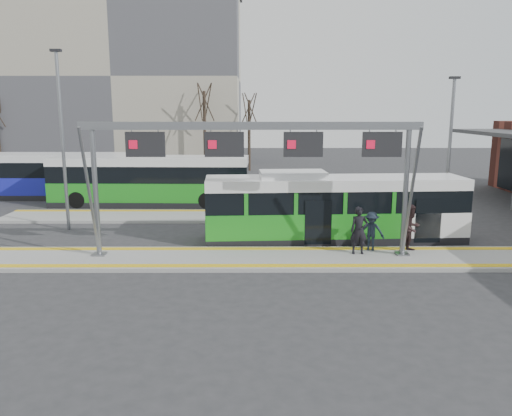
{
  "coord_description": "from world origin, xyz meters",
  "views": [
    {
      "loc": [
        -0.35,
        -18.74,
        5.76
      ],
      "look_at": [
        -0.29,
        3.0,
        1.51
      ],
      "focal_mm": 35.0,
      "sensor_mm": 36.0,
      "label": 1
    }
  ],
  "objects_px": {
    "gantry": "(255,150)",
    "passenger_b": "(411,228)",
    "passenger_a": "(359,230)",
    "hero_bus": "(334,209)",
    "passenger_c": "(371,231)"
  },
  "relations": [
    {
      "from": "gantry",
      "to": "passenger_b",
      "type": "relative_size",
      "value": 6.77
    },
    {
      "from": "gantry",
      "to": "passenger_a",
      "type": "relative_size",
      "value": 6.85
    },
    {
      "from": "gantry",
      "to": "hero_bus",
      "type": "height_order",
      "value": "gantry"
    },
    {
      "from": "hero_bus",
      "to": "passenger_a",
      "type": "xyz_separation_m",
      "value": [
        0.59,
        -2.71,
        -0.34
      ]
    },
    {
      "from": "gantry",
      "to": "hero_bus",
      "type": "bearing_deg",
      "value": 39.27
    },
    {
      "from": "hero_bus",
      "to": "passenger_c",
      "type": "xyz_separation_m",
      "value": [
        1.2,
        -2.2,
        -0.5
      ]
    },
    {
      "from": "gantry",
      "to": "passenger_a",
      "type": "xyz_separation_m",
      "value": [
        4.14,
        0.19,
        -3.2
      ]
    },
    {
      "from": "passenger_a",
      "to": "passenger_c",
      "type": "xyz_separation_m",
      "value": [
        0.61,
        0.5,
        -0.15
      ]
    },
    {
      "from": "hero_bus",
      "to": "passenger_a",
      "type": "height_order",
      "value": "hero_bus"
    },
    {
      "from": "hero_bus",
      "to": "gantry",
      "type": "bearing_deg",
      "value": -144.01
    },
    {
      "from": "passenger_a",
      "to": "passenger_c",
      "type": "height_order",
      "value": "passenger_a"
    },
    {
      "from": "passenger_c",
      "to": "passenger_a",
      "type": "bearing_deg",
      "value": -127.95
    },
    {
      "from": "hero_bus",
      "to": "passenger_b",
      "type": "distance_m",
      "value": 3.64
    },
    {
      "from": "hero_bus",
      "to": "passenger_b",
      "type": "bearing_deg",
      "value": -43.81
    },
    {
      "from": "passenger_b",
      "to": "passenger_c",
      "type": "xyz_separation_m",
      "value": [
        -1.55,
        0.15,
        -0.16
      ]
    }
  ]
}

